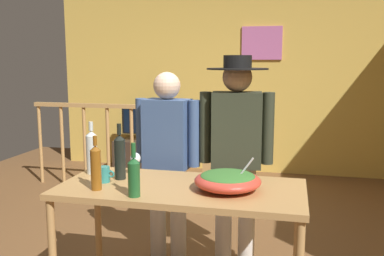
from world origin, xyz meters
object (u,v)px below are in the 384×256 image
tv_console (146,155)px  flat_screen_tv (145,122)px  wine_glass (135,159)px  wine_bottle_green (134,176)px  wine_bottle_amber (96,167)px  person_standing_right (236,144)px  serving_table (181,198)px  wine_bottle_clear (92,151)px  framed_picture (262,43)px  mug_teal (104,174)px  stair_railing (147,139)px  person_standing_left (167,153)px  salad_bowl (228,180)px  wine_bottle_dark (120,156)px

tv_console → flat_screen_tv: (-0.00, -0.03, 0.51)m
wine_glass → wine_bottle_green: size_ratio=0.49×
wine_bottle_amber → person_standing_right: 1.12m
serving_table → wine_bottle_green: wine_bottle_green is taller
wine_bottle_clear → framed_picture: bearing=74.7°
tv_console → wine_bottle_amber: bearing=-75.4°
wine_bottle_clear → mug_teal: (0.18, -0.19, -0.11)m
stair_railing → person_standing_left: person_standing_left is taller
salad_bowl → person_standing_left: (-0.58, 0.64, 0.01)m
serving_table → wine_bottle_green: (-0.22, -0.27, 0.21)m
serving_table → person_standing_right: bearing=66.3°
tv_console → flat_screen_tv: bearing=-90.0°
wine_bottle_clear → mug_teal: wine_bottle_clear is taller
wine_glass → person_standing_left: (0.11, 0.43, -0.04)m
salad_bowl → person_standing_right: 0.65m
framed_picture → tv_console: size_ratio=0.62×
flat_screen_tv → wine_bottle_dark: size_ratio=1.77×
tv_console → framed_picture: bearing=10.0°
tv_console → stair_railing: bearing=-69.6°
tv_console → mug_teal: size_ratio=8.07×
tv_console → person_standing_left: (1.13, -2.66, 0.66)m
stair_railing → flat_screen_tv: stair_railing is taller
tv_console → mug_teal: mug_teal is taller
tv_console → wine_glass: (1.02, -3.09, 0.70)m
wine_bottle_amber → person_standing_left: (0.22, 0.82, -0.07)m
salad_bowl → wine_glass: (-0.69, 0.21, 0.05)m
wine_glass → serving_table: bearing=-27.0°
salad_bowl → wine_bottle_clear: bearing=170.3°
serving_table → wine_bottle_dark: bearing=171.0°
wine_bottle_dark → wine_bottle_clear: 0.26m
framed_picture → wine_bottle_green: size_ratio=1.72×
serving_table → wine_glass: size_ratio=9.85×
wine_bottle_clear → person_standing_left: (0.42, 0.46, -0.09)m
stair_railing → tv_console: stair_railing is taller
wine_glass → wine_bottle_amber: bearing=-106.2°
wine_bottle_amber → wine_bottle_dark: wine_bottle_dark is taller
serving_table → salad_bowl: bearing=-2.4°
flat_screen_tv → serving_table: (1.40, -3.26, 0.00)m
tv_console → wine_bottle_green: (1.18, -3.55, 0.72)m
tv_console → wine_bottle_dark: (0.96, -3.22, 0.75)m
wine_glass → wine_bottle_clear: bearing=-173.4°
mug_teal → wine_bottle_amber: bearing=-82.4°
serving_table → wine_bottle_amber: 0.58m
flat_screen_tv → mug_teal: (0.88, -3.28, 0.14)m
stair_railing → person_standing_right: size_ratio=1.42×
wine_glass → wine_bottle_amber: 0.41m
stair_railing → mug_teal: (0.55, -2.40, 0.21)m
wine_bottle_dark → person_standing_right: 0.91m
tv_console → person_standing_left: person_standing_left is taller
framed_picture → person_standing_left: size_ratio=0.37×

